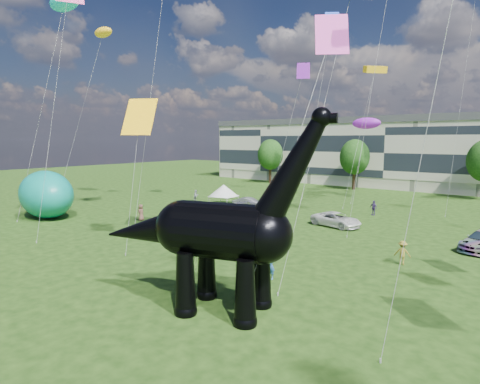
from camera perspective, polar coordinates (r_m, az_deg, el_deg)
The scene contains 12 objects.
ground at distance 24.03m, azimuth -8.34°, elevation -14.32°, with size 220.00×220.00×0.00m, color #16330C.
terrace_row at distance 80.96m, azimuth 21.08°, elevation 4.95°, with size 78.00×11.00×12.00m, color beige.
tree_far_left at distance 82.48m, azimuth 4.33°, elevation 5.67°, with size 5.20×5.20×9.44m.
tree_mid_left at distance 73.87m, azimuth 16.00°, elevation 5.19°, with size 5.20×5.20×9.44m.
dinosaur_sculpture at distance 20.88m, azimuth -3.74°, elevation -5.92°, with size 13.07×5.62×10.74m.
car_silver at distance 48.84m, azimuth 0.08°, elevation -2.11°, with size 1.75×4.36×1.48m, color silver.
car_grey at distance 51.59m, azimuth 1.35°, elevation -1.62°, with size 1.53×4.39×1.45m, color slate.
car_white at distance 42.31m, azimuth 13.52°, elevation -3.84°, with size 2.43×5.26×1.46m, color silver.
gazebo_left at distance 54.97m, azimuth -2.35°, elevation 0.22°, with size 4.47×4.47×2.76m.
inflatable_teal at distance 50.51m, azimuth -25.86°, elevation -0.31°, with size 8.63×5.39×5.39m, color #0B8C7D.
visitors at distance 38.60m, azimuth 9.53°, elevation -4.61°, with size 44.76×26.37×1.86m.
kites at distance 52.77m, azimuth -6.31°, elevation 21.72°, with size 64.83×49.69×29.52m.
Camera 1 is at (16.39, -15.15, 8.90)m, focal length 30.00 mm.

